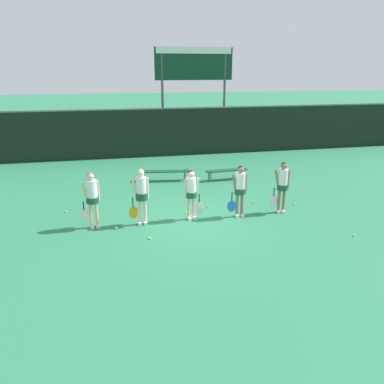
% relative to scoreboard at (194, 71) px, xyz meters
% --- Properties ---
extents(ground_plane, '(140.00, 140.00, 0.00)m').
position_rel_scoreboard_xyz_m(ground_plane, '(-2.38, -10.63, -4.65)').
color(ground_plane, '#2D7F56').
extents(fence_windscreen, '(60.00, 0.08, 2.71)m').
position_rel_scoreboard_xyz_m(fence_windscreen, '(-2.38, -0.95, -3.28)').
color(fence_windscreen, black).
rests_on(fence_windscreen, ground_plane).
extents(scoreboard, '(4.50, 0.15, 5.91)m').
position_rel_scoreboard_xyz_m(scoreboard, '(0.00, 0.00, 0.00)').
color(scoreboard, '#515156').
rests_on(scoreboard, ground_plane).
extents(bench_courtside, '(1.91, 0.47, 0.46)m').
position_rel_scoreboard_xyz_m(bench_courtside, '(0.05, -6.37, -4.26)').
color(bench_courtside, '#19472D').
rests_on(bench_courtside, ground_plane).
extents(bench_far, '(2.23, 0.64, 0.45)m').
position_rel_scoreboard_xyz_m(bench_far, '(-2.68, -5.95, -4.25)').
color(bench_far, '#19472D').
rests_on(bench_far, ground_plane).
extents(player_0, '(0.65, 0.38, 1.78)m').
position_rel_scoreboard_xyz_m(player_0, '(-5.58, -10.58, -3.59)').
color(player_0, beige).
rests_on(player_0, ground_plane).
extents(player_1, '(0.65, 0.37, 1.82)m').
position_rel_scoreboard_xyz_m(player_1, '(-4.08, -10.65, -3.57)').
color(player_1, beige).
rests_on(player_1, ground_plane).
extents(player_2, '(0.66, 0.36, 1.66)m').
position_rel_scoreboard_xyz_m(player_2, '(-2.46, -10.56, -3.67)').
color(player_2, beige).
rests_on(player_2, ground_plane).
extents(player_3, '(0.66, 0.37, 1.74)m').
position_rel_scoreboard_xyz_m(player_3, '(-0.85, -10.67, -3.62)').
color(player_3, '#8C664C').
rests_on(player_3, ground_plane).
extents(player_4, '(0.64, 0.36, 1.77)m').
position_rel_scoreboard_xyz_m(player_4, '(0.68, -10.62, -3.60)').
color(player_4, '#8C664C').
rests_on(player_4, ground_plane).
extents(tennis_ball_0, '(0.07, 0.07, 0.07)m').
position_rel_scoreboard_xyz_m(tennis_ball_0, '(-3.64, -10.60, -4.62)').
color(tennis_ball_0, '#CCE033').
rests_on(tennis_ball_0, ground_plane).
extents(tennis_ball_1, '(0.07, 0.07, 0.07)m').
position_rel_scoreboard_xyz_m(tennis_ball_1, '(-1.65, -9.59, -4.62)').
color(tennis_ball_1, '#CCE033').
rests_on(tennis_ball_1, ground_plane).
extents(tennis_ball_2, '(0.07, 0.07, 0.07)m').
position_rel_scoreboard_xyz_m(tennis_ball_2, '(-2.54, -10.07, -4.62)').
color(tennis_ball_2, '#CCE033').
rests_on(tennis_ball_2, ground_plane).
extents(tennis_ball_3, '(0.07, 0.07, 0.07)m').
position_rel_scoreboard_xyz_m(tennis_ball_3, '(1.95, -12.95, -4.62)').
color(tennis_ball_3, '#CCE033').
rests_on(tennis_ball_3, ground_plane).
extents(tennis_ball_4, '(0.06, 0.06, 0.06)m').
position_rel_scoreboard_xyz_m(tennis_ball_4, '(-1.31, -10.70, -4.62)').
color(tennis_ball_4, '#CCE033').
rests_on(tennis_ball_4, ground_plane).
extents(tennis_ball_5, '(0.07, 0.07, 0.07)m').
position_rel_scoreboard_xyz_m(tennis_ball_5, '(-6.59, -9.05, -4.62)').
color(tennis_ball_5, '#CCE033').
rests_on(tennis_ball_5, ground_plane).
extents(tennis_ball_6, '(0.07, 0.07, 0.07)m').
position_rel_scoreboard_xyz_m(tennis_ball_6, '(-4.92, -10.91, -4.62)').
color(tennis_ball_6, '#CCE033').
rests_on(tennis_ball_6, ground_plane).
extents(tennis_ball_7, '(0.07, 0.07, 0.07)m').
position_rel_scoreboard_xyz_m(tennis_ball_7, '(1.51, -10.04, -4.62)').
color(tennis_ball_7, '#CCE033').
rests_on(tennis_ball_7, ground_plane).
extents(tennis_ball_8, '(0.07, 0.07, 0.07)m').
position_rel_scoreboard_xyz_m(tennis_ball_8, '(-4.11, -9.22, -4.62)').
color(tennis_ball_8, '#CCE033').
rests_on(tennis_ball_8, ground_plane).
extents(tennis_ball_9, '(0.07, 0.07, 0.07)m').
position_rel_scoreboard_xyz_m(tennis_ball_9, '(0.10, -9.53, -4.62)').
color(tennis_ball_9, '#CCE033').
rests_on(tennis_ball_9, ground_plane).
extents(tennis_ball_10, '(0.07, 0.07, 0.07)m').
position_rel_scoreboard_xyz_m(tennis_ball_10, '(-3.99, -11.85, -4.62)').
color(tennis_ball_10, '#CCE033').
rests_on(tennis_ball_10, ground_plane).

